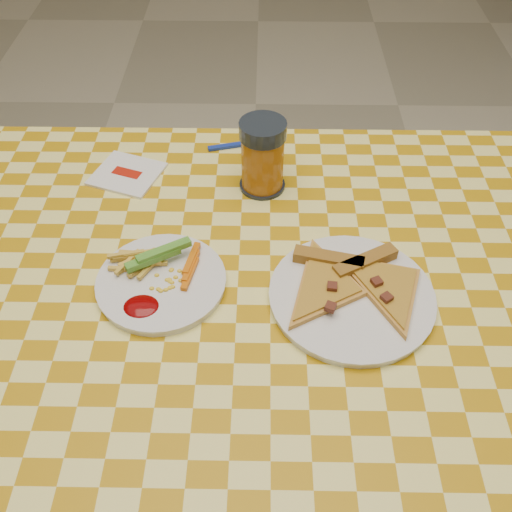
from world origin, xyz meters
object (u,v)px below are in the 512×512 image
object	(u,v)px
table	(239,316)
drink_glass	(263,157)
plate_left	(162,283)
plate_right	(351,297)

from	to	relation	value
table	drink_glass	bearing A→B (deg)	81.67
drink_glass	table	bearing A→B (deg)	-98.33
plate_left	drink_glass	bearing A→B (deg)	57.84
plate_left	drink_glass	xyz separation A→B (m)	(0.16, 0.25, 0.06)
table	plate_right	size ratio (longest dim) A/B	5.13
plate_right	drink_glass	size ratio (longest dim) A/B	1.81
plate_left	table	bearing A→B (deg)	-0.70
plate_left	plate_right	size ratio (longest dim) A/B	0.80
drink_glass	plate_left	bearing A→B (deg)	-122.16
drink_glass	plate_right	bearing A→B (deg)	-63.00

